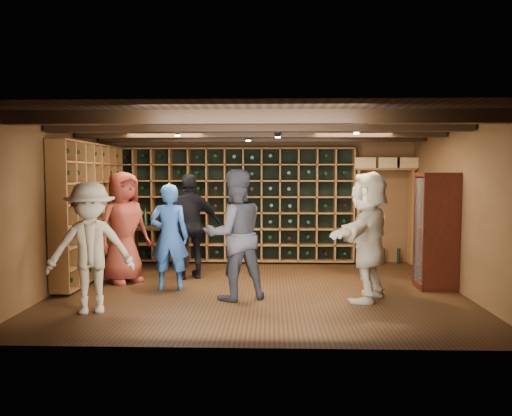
{
  "coord_description": "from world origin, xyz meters",
  "views": [
    {
      "loc": [
        0.2,
        -7.44,
        1.77
      ],
      "look_at": [
        -0.04,
        0.2,
        1.24
      ],
      "focal_mm": 35.0,
      "sensor_mm": 36.0,
      "label": 1
    }
  ],
  "objects_px": {
    "guest_beige": "(368,236)",
    "tasting_table": "(159,231)",
    "guest_red_floral": "(124,227)",
    "guest_woman_black": "(191,226)",
    "guest_khaki": "(90,248)",
    "man_grey_suit": "(235,235)",
    "man_blue_shirt": "(169,237)",
    "display_cabinet": "(436,233)"
  },
  "relations": [
    {
      "from": "guest_red_floral",
      "to": "guest_khaki",
      "type": "xyz_separation_m",
      "value": [
        0.1,
        -1.75,
        -0.07
      ]
    },
    {
      "from": "man_blue_shirt",
      "to": "guest_khaki",
      "type": "bearing_deg",
      "value": 58.35
    },
    {
      "from": "guest_red_floral",
      "to": "tasting_table",
      "type": "relative_size",
      "value": 1.67
    },
    {
      "from": "guest_woman_black",
      "to": "tasting_table",
      "type": "height_order",
      "value": "guest_woman_black"
    },
    {
      "from": "guest_red_floral",
      "to": "guest_khaki",
      "type": "distance_m",
      "value": 1.75
    },
    {
      "from": "display_cabinet",
      "to": "man_blue_shirt",
      "type": "relative_size",
      "value": 1.08
    },
    {
      "from": "man_blue_shirt",
      "to": "guest_red_floral",
      "type": "bearing_deg",
      "value": -30.18
    },
    {
      "from": "man_blue_shirt",
      "to": "man_grey_suit",
      "type": "relative_size",
      "value": 0.88
    },
    {
      "from": "tasting_table",
      "to": "guest_woman_black",
      "type": "bearing_deg",
      "value": -48.16
    },
    {
      "from": "display_cabinet",
      "to": "guest_beige",
      "type": "distance_m",
      "value": 1.36
    },
    {
      "from": "man_grey_suit",
      "to": "guest_red_floral",
      "type": "bearing_deg",
      "value": -50.82
    },
    {
      "from": "man_grey_suit",
      "to": "guest_beige",
      "type": "distance_m",
      "value": 1.86
    },
    {
      "from": "man_blue_shirt",
      "to": "guest_beige",
      "type": "bearing_deg",
      "value": 166.86
    },
    {
      "from": "display_cabinet",
      "to": "guest_khaki",
      "type": "xyz_separation_m",
      "value": [
        -4.8,
        -1.46,
        -0.03
      ]
    },
    {
      "from": "guest_khaki",
      "to": "man_grey_suit",
      "type": "bearing_deg",
      "value": 5.42
    },
    {
      "from": "tasting_table",
      "to": "man_grey_suit",
      "type": "bearing_deg",
      "value": -55.15
    },
    {
      "from": "guest_red_floral",
      "to": "man_grey_suit",
      "type": "bearing_deg",
      "value": -77.99
    },
    {
      "from": "man_grey_suit",
      "to": "guest_red_floral",
      "type": "height_order",
      "value": "man_grey_suit"
    },
    {
      "from": "man_blue_shirt",
      "to": "man_grey_suit",
      "type": "xyz_separation_m",
      "value": [
        1.04,
        -0.57,
        0.1
      ]
    },
    {
      "from": "man_blue_shirt",
      "to": "guest_red_floral",
      "type": "height_order",
      "value": "guest_red_floral"
    },
    {
      "from": "guest_beige",
      "to": "tasting_table",
      "type": "height_order",
      "value": "guest_beige"
    },
    {
      "from": "display_cabinet",
      "to": "guest_red_floral",
      "type": "bearing_deg",
      "value": 176.64
    },
    {
      "from": "guest_beige",
      "to": "tasting_table",
      "type": "bearing_deg",
      "value": -92.06
    },
    {
      "from": "display_cabinet",
      "to": "guest_beige",
      "type": "bearing_deg",
      "value": -148.84
    },
    {
      "from": "man_grey_suit",
      "to": "man_blue_shirt",
      "type": "bearing_deg",
      "value": -51.29
    },
    {
      "from": "tasting_table",
      "to": "man_blue_shirt",
      "type": "bearing_deg",
      "value": -73.13
    },
    {
      "from": "guest_khaki",
      "to": "tasting_table",
      "type": "xyz_separation_m",
      "value": [
        0.23,
        2.85,
        -0.12
      ]
    },
    {
      "from": "guest_khaki",
      "to": "guest_red_floral",
      "type": "bearing_deg",
      "value": 76.03
    },
    {
      "from": "guest_beige",
      "to": "tasting_table",
      "type": "relative_size",
      "value": 1.67
    },
    {
      "from": "guest_khaki",
      "to": "guest_beige",
      "type": "xyz_separation_m",
      "value": [
        3.64,
        0.76,
        0.07
      ]
    },
    {
      "from": "guest_red_floral",
      "to": "tasting_table",
      "type": "xyz_separation_m",
      "value": [
        0.33,
        1.11,
        -0.19
      ]
    },
    {
      "from": "man_grey_suit",
      "to": "guest_beige",
      "type": "relative_size",
      "value": 1.02
    },
    {
      "from": "man_blue_shirt",
      "to": "guest_beige",
      "type": "distance_m",
      "value": 2.95
    },
    {
      "from": "man_grey_suit",
      "to": "guest_beige",
      "type": "height_order",
      "value": "man_grey_suit"
    },
    {
      "from": "man_blue_shirt",
      "to": "tasting_table",
      "type": "distance_m",
      "value": 1.63
    },
    {
      "from": "man_blue_shirt",
      "to": "guest_woman_black",
      "type": "height_order",
      "value": "guest_woman_black"
    },
    {
      "from": "guest_red_floral",
      "to": "guest_woman_black",
      "type": "height_order",
      "value": "guest_red_floral"
    },
    {
      "from": "guest_khaki",
      "to": "guest_beige",
      "type": "bearing_deg",
      "value": -5.34
    },
    {
      "from": "guest_woman_black",
      "to": "guest_khaki",
      "type": "height_order",
      "value": "guest_woman_black"
    },
    {
      "from": "man_blue_shirt",
      "to": "tasting_table",
      "type": "xyz_separation_m",
      "value": [
        -0.51,
        1.54,
        -0.1
      ]
    },
    {
      "from": "display_cabinet",
      "to": "tasting_table",
      "type": "relative_size",
      "value": 1.63
    },
    {
      "from": "man_grey_suit",
      "to": "guest_beige",
      "type": "xyz_separation_m",
      "value": [
        1.86,
        0.02,
        -0.01
      ]
    }
  ]
}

